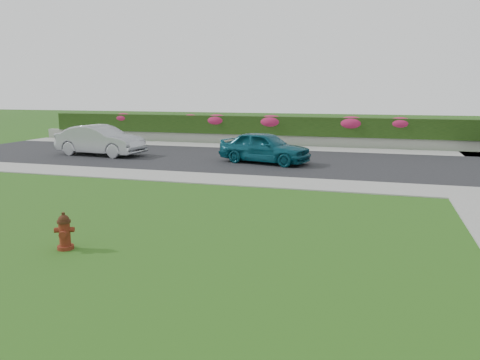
% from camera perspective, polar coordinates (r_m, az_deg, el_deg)
% --- Properties ---
extents(ground, '(120.00, 120.00, 0.00)m').
position_cam_1_polar(ground, '(8.57, -11.85, -11.42)').
color(ground, black).
rests_on(ground, ground).
extents(street_far, '(26.00, 8.00, 0.04)m').
position_cam_1_polar(street_far, '(22.97, -6.39, 2.79)').
color(street_far, black).
rests_on(street_far, ground).
extents(sidewalk_far, '(24.00, 2.00, 0.04)m').
position_cam_1_polar(sidewalk_far, '(19.02, -15.02, 0.81)').
color(sidewalk_far, gray).
rests_on(sidewalk_far, ground).
extents(curb_corner, '(2.00, 2.00, 0.04)m').
position_cam_1_polar(curb_corner, '(16.57, 27.07, -1.47)').
color(curb_corner, gray).
rests_on(curb_corner, ground).
extents(sidewalk_beyond, '(34.00, 2.00, 0.04)m').
position_cam_1_polar(sidewalk_beyond, '(26.59, 5.84, 3.90)').
color(sidewalk_beyond, gray).
rests_on(sidewalk_beyond, ground).
extents(retaining_wall, '(34.00, 0.40, 0.60)m').
position_cam_1_polar(retaining_wall, '(28.03, 6.42, 4.82)').
color(retaining_wall, gray).
rests_on(retaining_wall, ground).
extents(hedge, '(32.00, 0.90, 1.10)m').
position_cam_1_polar(hedge, '(28.05, 6.50, 6.56)').
color(hedge, black).
rests_on(hedge, retaining_wall).
extents(fire_hydrant, '(0.40, 0.38, 0.78)m').
position_cam_1_polar(fire_hydrant, '(10.28, -20.61, -5.94)').
color(fire_hydrant, '#490D0B').
rests_on(fire_hydrant, ground).
extents(sedan_teal, '(4.37, 2.57, 1.39)m').
position_cam_1_polar(sedan_teal, '(20.83, 3.02, 4.00)').
color(sedan_teal, '#0B4958').
rests_on(sedan_teal, street_far).
extents(sedan_silver, '(4.65, 2.03, 1.49)m').
position_cam_1_polar(sedan_silver, '(24.32, -16.67, 4.66)').
color(sedan_silver, '#9C9EA3').
rests_on(sedan_silver, street_far).
extents(flower_clump_a, '(1.27, 0.81, 0.63)m').
position_cam_1_polar(flower_clump_a, '(31.87, -14.02, 7.36)').
color(flower_clump_a, '#C12159').
rests_on(flower_clump_a, hedge).
extents(flower_clump_b, '(1.03, 0.66, 0.52)m').
position_cam_1_polar(flower_clump_b, '(29.75, -6.04, 7.48)').
color(flower_clump_b, '#C12159').
rests_on(flower_clump_b, hedge).
extents(flower_clump_c, '(1.47, 0.95, 0.74)m').
position_cam_1_polar(flower_clump_c, '(29.14, -2.83, 7.29)').
color(flower_clump_c, '#C12159').
rests_on(flower_clump_c, hedge).
extents(flower_clump_d, '(1.57, 1.01, 0.78)m').
position_cam_1_polar(flower_clump_d, '(28.19, 3.81, 7.12)').
color(flower_clump_d, '#C12159').
rests_on(flower_clump_d, hedge).
extents(flower_clump_e, '(1.57, 1.01, 0.78)m').
position_cam_1_polar(flower_clump_e, '(27.55, 13.39, 6.76)').
color(flower_clump_e, '#C12159').
rests_on(flower_clump_e, hedge).
extents(flower_clump_f, '(1.39, 0.89, 0.69)m').
position_cam_1_polar(flower_clump_f, '(27.53, 18.92, 6.54)').
color(flower_clump_f, '#C12159').
rests_on(flower_clump_f, hedge).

